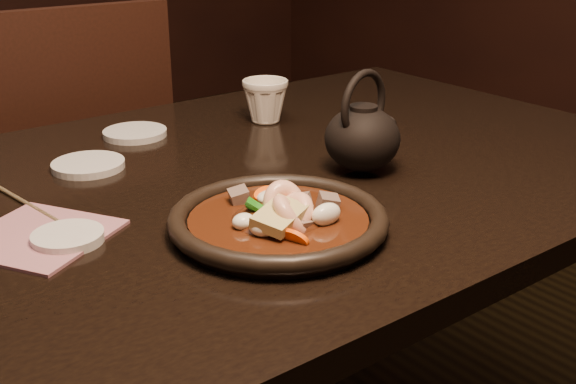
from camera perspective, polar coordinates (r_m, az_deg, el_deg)
table at (r=1.13m, az=-6.53°, el=-3.00°), size 1.60×0.90×0.75m
chair at (r=1.78m, az=-16.92°, el=0.31°), size 0.47×0.47×0.95m
plate at (r=0.93m, az=-0.78°, el=-2.30°), size 0.29×0.29×0.03m
stirfry at (r=0.93m, az=-0.54°, el=-1.91°), size 0.16×0.18×0.07m
soy_dish at (r=0.94m, az=-17.00°, el=-3.45°), size 0.09×0.09×0.01m
saucer_left at (r=1.20m, az=-15.50°, el=2.07°), size 0.12×0.12×0.01m
saucer_right at (r=1.35m, az=-12.00°, el=4.58°), size 0.12×0.12×0.01m
tea_cup at (r=1.40m, az=-1.80°, el=7.32°), size 0.11×0.10×0.09m
chopsticks at (r=1.08m, az=-20.18°, el=-0.72°), size 0.04×0.22×0.01m
napkin at (r=0.97m, az=-19.13°, el=-3.32°), size 0.23×0.23×0.00m
teapot at (r=1.13m, az=5.92°, el=4.50°), size 0.14×0.12×0.16m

